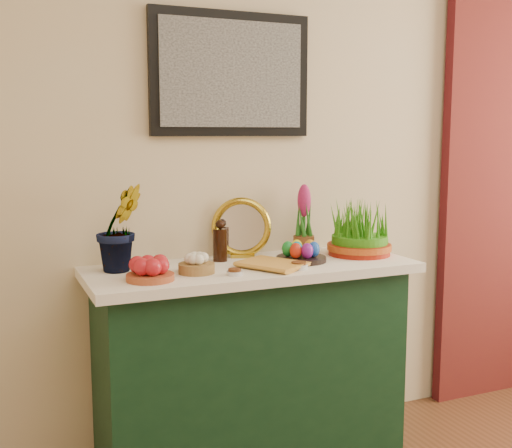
{
  "coord_description": "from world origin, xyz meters",
  "views": [
    {
      "loc": [
        -1.42,
        -0.46,
        1.44
      ],
      "look_at": [
        -0.37,
        1.95,
        1.07
      ],
      "focal_mm": 45.0,
      "sensor_mm": 36.0,
      "label": 1
    }
  ],
  "objects_px": {
    "sideboard": "(251,369)",
    "mirror": "(241,228)",
    "hyacinth_green": "(120,213)",
    "book": "(258,267)",
    "wheatgrass_sabzeh": "(359,232)"
  },
  "relations": [
    {
      "from": "hyacinth_green",
      "to": "book",
      "type": "xyz_separation_m",
      "value": [
        0.5,
        -0.24,
        -0.22
      ]
    },
    {
      "from": "wheatgrass_sabzeh",
      "to": "book",
      "type": "bearing_deg",
      "value": -165.02
    },
    {
      "from": "hyacinth_green",
      "to": "sideboard",
      "type": "bearing_deg",
      "value": -22.81
    },
    {
      "from": "sideboard",
      "to": "hyacinth_green",
      "type": "distance_m",
      "value": 0.89
    },
    {
      "from": "sideboard",
      "to": "book",
      "type": "distance_m",
      "value": 0.51
    },
    {
      "from": "sideboard",
      "to": "mirror",
      "type": "relative_size",
      "value": 4.79
    },
    {
      "from": "mirror",
      "to": "wheatgrass_sabzeh",
      "type": "height_order",
      "value": "mirror"
    },
    {
      "from": "hyacinth_green",
      "to": "mirror",
      "type": "height_order",
      "value": "hyacinth_green"
    },
    {
      "from": "mirror",
      "to": "wheatgrass_sabzeh",
      "type": "xyz_separation_m",
      "value": [
        0.52,
        -0.17,
        -0.03
      ]
    },
    {
      "from": "sideboard",
      "to": "book",
      "type": "xyz_separation_m",
      "value": [
        -0.03,
        -0.15,
        0.48
      ]
    },
    {
      "from": "mirror",
      "to": "wheatgrass_sabzeh",
      "type": "relative_size",
      "value": 0.92
    },
    {
      "from": "mirror",
      "to": "wheatgrass_sabzeh",
      "type": "bearing_deg",
      "value": -17.83
    },
    {
      "from": "sideboard",
      "to": "mirror",
      "type": "bearing_deg",
      "value": 81.79
    },
    {
      "from": "sideboard",
      "to": "mirror",
      "type": "xyz_separation_m",
      "value": [
        0.02,
        0.17,
        0.6
      ]
    },
    {
      "from": "hyacinth_green",
      "to": "book",
      "type": "height_order",
      "value": "hyacinth_green"
    }
  ]
}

